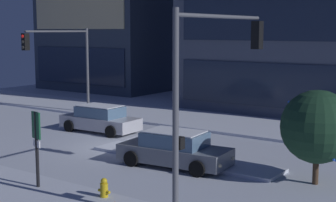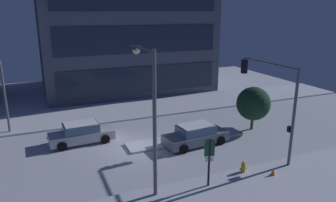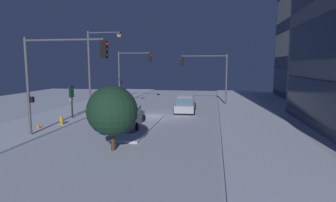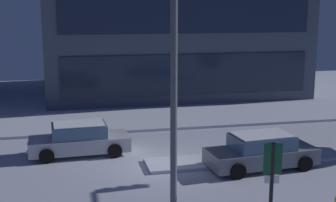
# 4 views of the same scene
# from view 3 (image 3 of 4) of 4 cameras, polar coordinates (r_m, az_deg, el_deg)

# --- Properties ---
(ground) EXTENTS (52.00, 52.00, 0.00)m
(ground) POSITION_cam_3_polar(r_m,az_deg,el_deg) (24.80, -2.67, -3.27)
(ground) COLOR silver
(curb_strip_near) EXTENTS (52.00, 5.20, 0.14)m
(curb_strip_near) POSITION_cam_3_polar(r_m,az_deg,el_deg) (27.68, -19.59, -2.43)
(curb_strip_near) COLOR silver
(curb_strip_near) RESTS_ON ground
(curb_strip_far) EXTENTS (52.00, 5.20, 0.14)m
(curb_strip_far) POSITION_cam_3_polar(r_m,az_deg,el_deg) (24.44, 16.59, -3.56)
(curb_strip_far) COLOR silver
(curb_strip_far) RESTS_ON ground
(median_strip) EXTENTS (9.00, 1.80, 0.14)m
(median_strip) POSITION_cam_3_polar(r_m,az_deg,el_deg) (21.02, -5.32, -5.04)
(median_strip) COLOR silver
(median_strip) RESTS_ON ground
(office_tower_secondary) EXTENTS (12.10, 9.50, 19.66)m
(office_tower_secondary) POSITION_cam_3_polar(r_m,az_deg,el_deg) (43.66, 28.91, 13.38)
(office_tower_secondary) COLOR #384251
(office_tower_secondary) RESTS_ON ground
(car_near) EXTENTS (4.89, 2.42, 1.49)m
(car_near) POSITION_cam_3_polar(r_m,az_deg,el_deg) (20.92, -8.26, -3.35)
(car_near) COLOR slate
(car_near) RESTS_ON ground
(car_far) EXTENTS (4.72, 2.19, 1.49)m
(car_far) POSITION_cam_3_polar(r_m,az_deg,el_deg) (27.49, 3.51, -0.73)
(car_far) COLOR #B7B7C1
(car_far) RESTS_ON ground
(traffic_light_corner_far_left) EXTENTS (0.32, 5.44, 5.76)m
(traffic_light_corner_far_left) POSITION_cam_3_polar(r_m,az_deg,el_deg) (32.05, 7.80, 6.44)
(traffic_light_corner_far_left) COLOR #565960
(traffic_light_corner_far_left) RESTS_ON ground
(traffic_light_corner_near_right) EXTENTS (0.32, 5.49, 6.26)m
(traffic_light_corner_near_right) POSITION_cam_3_polar(r_m,az_deg,el_deg) (18.48, -21.50, 6.15)
(traffic_light_corner_near_right) COLOR #565960
(traffic_light_corner_near_right) RESTS_ON ground
(traffic_light_corner_near_left) EXTENTS (0.32, 4.24, 6.18)m
(traffic_light_corner_near_left) POSITION_cam_3_polar(r_m,az_deg,el_deg) (34.48, -7.44, 6.72)
(traffic_light_corner_near_left) COLOR #565960
(traffic_light_corner_near_left) RESTS_ON ground
(street_lamp_arched) EXTENTS (0.56, 3.30, 7.62)m
(street_lamp_arched) POSITION_cam_3_polar(r_m,az_deg,el_deg) (26.75, -14.02, 8.04)
(street_lamp_arched) COLOR #565960
(street_lamp_arched) RESTS_ON ground
(fire_hydrant) EXTENTS (0.48, 0.26, 0.79)m
(fire_hydrant) POSITION_cam_3_polar(r_m,az_deg,el_deg) (22.45, -20.83, -3.89)
(fire_hydrant) COLOR gold
(fire_hydrant) RESTS_ON ground
(parking_info_sign) EXTENTS (0.55, 0.19, 2.82)m
(parking_info_sign) POSITION_cam_3_polar(r_m,az_deg,el_deg) (24.79, -18.99, 0.56)
(parking_info_sign) COLOR black
(parking_info_sign) RESTS_ON ground
(decorated_tree_median) EXTENTS (2.70, 2.70, 3.50)m
(decorated_tree_median) POSITION_cam_3_polar(r_m,az_deg,el_deg) (15.10, -11.28, -2.00)
(decorated_tree_median) COLOR #473323
(decorated_tree_median) RESTS_ON ground
(construction_cone) EXTENTS (0.36, 0.36, 0.55)m
(construction_cone) POSITION_cam_3_polar(r_m,az_deg,el_deg) (21.87, -24.86, -4.66)
(construction_cone) COLOR orange
(construction_cone) RESTS_ON ground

